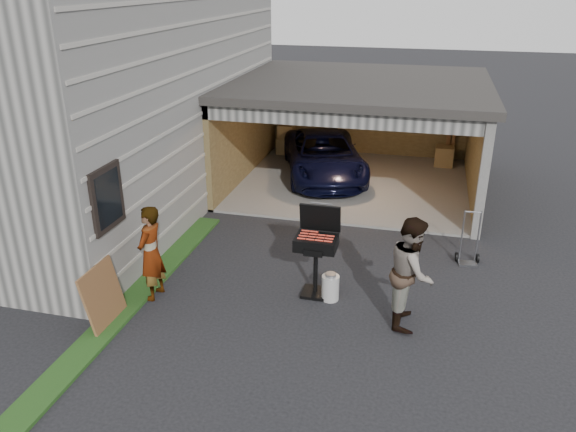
% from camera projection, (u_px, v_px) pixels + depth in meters
% --- Properties ---
extents(ground, '(80.00, 80.00, 0.00)m').
position_uv_depth(ground, '(264.00, 296.00, 10.34)').
color(ground, black).
rests_on(ground, ground).
extents(house, '(7.00, 11.00, 5.50)m').
position_uv_depth(house, '(80.00, 91.00, 14.18)').
color(house, '#474744').
rests_on(house, ground).
extents(groundcover_strip, '(0.50, 8.00, 0.06)m').
position_uv_depth(groundcover_strip, '(126.00, 307.00, 9.94)').
color(groundcover_strip, '#193814').
rests_on(groundcover_strip, ground).
extents(garage, '(6.80, 6.30, 2.90)m').
position_uv_depth(garage, '(359.00, 116.00, 15.48)').
color(garage, '#605E59').
rests_on(garage, ground).
extents(minivan, '(3.34, 4.90, 1.25)m').
position_uv_depth(minivan, '(324.00, 157.00, 16.14)').
color(minivan, black).
rests_on(minivan, ground).
extents(woman, '(0.45, 0.67, 1.78)m').
position_uv_depth(woman, '(151.00, 253.00, 9.98)').
color(woman, '#98ADBF').
rests_on(woman, ground).
extents(man, '(0.75, 0.95, 1.92)m').
position_uv_depth(man, '(411.00, 272.00, 9.19)').
color(man, '#442E1A').
rests_on(man, ground).
extents(bbq_grill, '(0.75, 0.66, 1.66)m').
position_uv_depth(bbq_grill, '(317.00, 245.00, 10.04)').
color(bbq_grill, black).
rests_on(bbq_grill, ground).
extents(propane_tank, '(0.41, 0.41, 0.48)m').
position_uv_depth(propane_tank, '(330.00, 288.00, 10.14)').
color(propane_tank, beige).
rests_on(propane_tank, ground).
extents(plywood_panel, '(0.27, 0.95, 1.05)m').
position_uv_depth(plywood_panel, '(103.00, 296.00, 9.32)').
color(plywood_panel, brown).
rests_on(plywood_panel, ground).
extents(hand_truck, '(0.48, 0.38, 1.14)m').
position_uv_depth(hand_truck, '(468.00, 253.00, 11.44)').
color(hand_truck, slate).
rests_on(hand_truck, ground).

